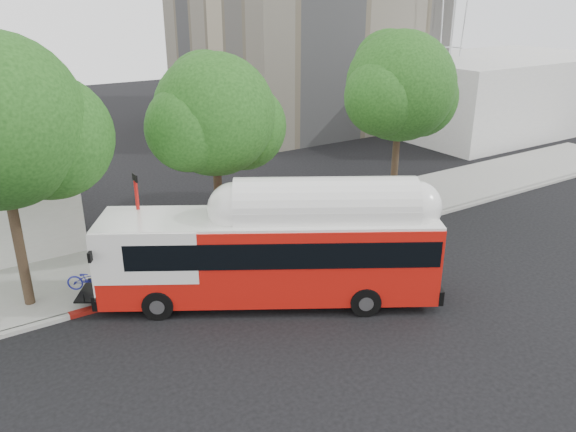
% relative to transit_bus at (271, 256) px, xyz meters
% --- Properties ---
extents(ground, '(120.00, 120.00, 0.00)m').
position_rel_transit_bus_xyz_m(ground, '(1.29, -1.13, -1.79)').
color(ground, black).
rests_on(ground, ground).
extents(sidewalk, '(60.00, 5.00, 0.15)m').
position_rel_transit_bus_xyz_m(sidewalk, '(1.29, 5.37, -1.71)').
color(sidewalk, gray).
rests_on(sidewalk, ground).
extents(curb_strip, '(60.00, 0.30, 0.15)m').
position_rel_transit_bus_xyz_m(curb_strip, '(1.29, 2.77, -1.71)').
color(curb_strip, gray).
rests_on(curb_strip, ground).
extents(red_curb_segment, '(10.00, 0.32, 0.16)m').
position_rel_transit_bus_xyz_m(red_curb_segment, '(-1.71, 2.77, -1.71)').
color(red_curb_segment, maroon).
rests_on(red_curb_segment, ground).
extents(street_tree_left, '(6.67, 5.80, 9.74)m').
position_rel_transit_bus_xyz_m(street_tree_left, '(-7.23, 4.43, 4.82)').
color(street_tree_left, '#2D2116').
rests_on(street_tree_left, ground).
extents(street_tree_mid, '(5.75, 5.00, 8.62)m').
position_rel_transit_bus_xyz_m(street_tree_mid, '(0.70, 4.93, 4.12)').
color(street_tree_mid, '#2D2116').
rests_on(street_tree_mid, ground).
extents(street_tree_right, '(6.21, 5.40, 9.18)m').
position_rel_transit_bus_xyz_m(street_tree_right, '(10.73, 4.73, 4.47)').
color(street_tree_right, '#2D2116').
rests_on(street_tree_right, ground).
extents(horizon_block, '(20.00, 12.00, 6.00)m').
position_rel_transit_bus_xyz_m(horizon_block, '(31.29, 14.87, 1.21)').
color(horizon_block, silver).
rests_on(horizon_block, ground).
extents(transit_bus, '(12.22, 8.55, 3.82)m').
position_rel_transit_bus_xyz_m(transit_bus, '(0.00, 0.00, 0.00)').
color(transit_bus, red).
rests_on(transit_bus, ground).
extents(signal_pole, '(0.13, 0.44, 4.68)m').
position_rel_transit_bus_xyz_m(signal_pole, '(-3.71, 3.28, 0.62)').
color(signal_pole, '#B21513').
rests_on(signal_pole, ground).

